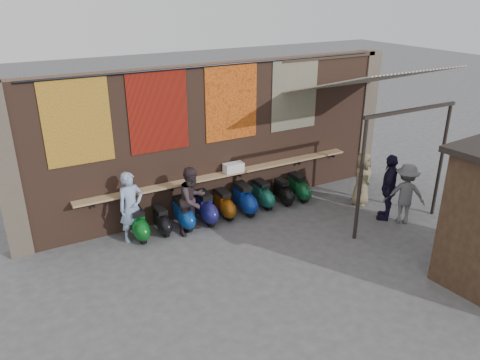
{
  "coord_description": "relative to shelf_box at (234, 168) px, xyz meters",
  "views": [
    {
      "loc": [
        -5.33,
        -8.13,
        5.8
      ],
      "look_at": [
        -0.16,
        1.2,
        1.37
      ],
      "focal_mm": 35.0,
      "sensor_mm": 36.0,
      "label": 1
    }
  ],
  "objects": [
    {
      "name": "awning_header",
      "position": [
        3.24,
        -2.9,
        1.83
      ],
      "size": [
        3.0,
        0.08,
        0.08
      ],
      "primitive_type": "cube",
      "color": "black",
      "rests_on": "awning_post_left"
    },
    {
      "name": "stall_shelf",
      "position": [
        3.35,
        -4.83,
        -0.21
      ],
      "size": [
        2.19,
        0.3,
        0.06
      ],
      "primitive_type": "cube",
      "rotation": [
        0.0,
        0.0,
        0.09
      ],
      "color": "#473321",
      "rests_on": "market_stall"
    },
    {
      "name": "diner_right",
      "position": [
        -1.5,
        -0.63,
        -0.38
      ],
      "size": [
        1.04,
        0.96,
        1.74
      ],
      "primitive_type": "imported",
      "rotation": [
        0.0,
        0.0,
        0.44
      ],
      "color": "#302529",
      "rests_on": "ground"
    },
    {
      "name": "scooter_stool_3",
      "position": [
        -1.03,
        -0.33,
        -0.84
      ],
      "size": [
        0.39,
        0.87,
        0.83
      ],
      "primitive_type": null,
      "color": "navy",
      "rests_on": "ground"
    },
    {
      "name": "tapestry_orange",
      "position": [
        0.04,
        0.18,
        1.75
      ],
      "size": [
        1.5,
        0.02,
        2.0
      ],
      "primitive_type": "cube",
      "color": "orange",
      "rests_on": "brick_wall"
    },
    {
      "name": "tapestry_sun",
      "position": [
        -1.96,
        0.18,
        1.75
      ],
      "size": [
        1.5,
        0.02,
        2.0
      ],
      "primitive_type": "cube",
      "color": "red",
      "rests_on": "brick_wall"
    },
    {
      "name": "tapestry_redgold",
      "position": [
        -3.86,
        0.18,
        1.75
      ],
      "size": [
        1.5,
        0.02,
        2.0
      ],
      "primitive_type": "cube",
      "color": "maroon",
      "rests_on": "brick_wall"
    },
    {
      "name": "hang_rail",
      "position": [
        -0.26,
        0.17,
        2.73
      ],
      "size": [
        9.5,
        0.06,
        0.06
      ],
      "primitive_type": "cylinder",
      "rotation": [
        0.0,
        1.57,
        0.0
      ],
      "color": "black",
      "rests_on": "brick_wall"
    },
    {
      "name": "diner_left",
      "position": [
        -2.96,
        -0.3,
        -0.36
      ],
      "size": [
        0.72,
        0.55,
        1.77
      ],
      "primitive_type": "imported",
      "rotation": [
        0.0,
        0.0,
        0.2
      ],
      "color": "#899DC8",
      "rests_on": "ground"
    },
    {
      "name": "awning_post_right",
      "position": [
        4.64,
        -2.9,
        0.3
      ],
      "size": [
        0.09,
        0.09,
        3.1
      ],
      "primitive_type": "cylinder",
      "color": "black",
      "rests_on": "ground"
    },
    {
      "name": "scooter_stool_1",
      "position": [
        -2.23,
        -0.33,
        -0.91
      ],
      "size": [
        0.32,
        0.71,
        0.67
      ],
      "primitive_type": null,
      "color": "black",
      "rests_on": "ground"
    },
    {
      "name": "scooter_stool_2",
      "position": [
        -1.65,
        -0.32,
        -0.86
      ],
      "size": [
        0.37,
        0.83,
        0.79
      ],
      "primitive_type": null,
      "color": "navy",
      "rests_on": "ground"
    },
    {
      "name": "shopper_tan",
      "position": [
        3.33,
        -1.46,
        -0.48
      ],
      "size": [
        0.9,
        0.8,
        1.55
      ],
      "primitive_type": "imported",
      "rotation": [
        0.0,
        0.0,
        0.51
      ],
      "color": "#7B6D4E",
      "rests_on": "ground"
    },
    {
      "name": "scooter_stool_5",
      "position": [
        0.14,
        -0.35,
        -0.84
      ],
      "size": [
        0.39,
        0.87,
        0.83
      ],
      "primitive_type": null,
      "color": "navy",
      "rests_on": "ground"
    },
    {
      "name": "scooter_stool_8",
      "position": [
        1.95,
        -0.34,
        -0.87
      ],
      "size": [
        0.36,
        0.8,
        0.76
      ],
      "primitive_type": null,
      "color": "#0E4723",
      "rests_on": "ground"
    },
    {
      "name": "brick_wall",
      "position": [
        -0.26,
        0.4,
        0.75
      ],
      "size": [
        10.0,
        0.4,
        4.0
      ],
      "primitive_type": "cube",
      "color": "brown",
      "rests_on": "ground"
    },
    {
      "name": "ground",
      "position": [
        -0.26,
        -2.3,
        -1.25
      ],
      "size": [
        70.0,
        70.0,
        0.0
      ],
      "primitive_type": "plane",
      "color": "#474749",
      "rests_on": "ground"
    },
    {
      "name": "pier_right",
      "position": [
        4.94,
        0.4,
        0.75
      ],
      "size": [
        0.5,
        0.5,
        4.0
      ],
      "primitive_type": "cube",
      "color": "#4C4238",
      "rests_on": "ground"
    },
    {
      "name": "pier_left",
      "position": [
        -5.46,
        0.4,
        0.75
      ],
      "size": [
        0.5,
        0.5,
        4.0
      ],
      "primitive_type": "cube",
      "color": "#4C4238",
      "rests_on": "ground"
    },
    {
      "name": "eating_counter",
      "position": [
        -0.26,
        0.03,
        -0.15
      ],
      "size": [
        8.0,
        0.32,
        0.05
      ],
      "primitive_type": "cube",
      "color": "#9E7A51",
      "rests_on": "brick_wall"
    },
    {
      "name": "scooter_stool_4",
      "position": [
        -0.45,
        -0.3,
        -0.88
      ],
      "size": [
        0.35,
        0.78,
        0.74
      ],
      "primitive_type": null,
      "color": "#84440C",
      "rests_on": "ground"
    },
    {
      "name": "scooter_stool_0",
      "position": [
        -2.84,
        -0.33,
        -0.85
      ],
      "size": [
        0.37,
        0.83,
        0.79
      ],
      "primitive_type": null,
      "color": "#0D5B1B",
      "rests_on": "ground"
    },
    {
      "name": "awning_canvas",
      "position": [
        3.24,
        -1.4,
        2.3
      ],
      "size": [
        3.2,
        3.28,
        0.97
      ],
      "primitive_type": "cube",
      "rotation": [
        -0.28,
        0.0,
        0.0
      ],
      "color": "beige",
      "rests_on": "brick_wall"
    },
    {
      "name": "awning_ledger",
      "position": [
        3.24,
        0.19,
        2.7
      ],
      "size": [
        3.3,
        0.08,
        0.12
      ],
      "primitive_type": "cube",
      "color": "#33261C",
      "rests_on": "brick_wall"
    },
    {
      "name": "tapestry_multi",
      "position": [
        2.04,
        0.18,
        1.75
      ],
      "size": [
        1.5,
        0.02,
        2.0
      ],
      "primitive_type": "cube",
      "color": "#246785",
      "rests_on": "brick_wall"
    },
    {
      "name": "shopper_grey",
      "position": [
        3.54,
        -2.84,
        -0.44
      ],
      "size": [
        1.19,
        1.14,
        1.63
      ],
      "primitive_type": "imported",
      "rotation": [
        0.0,
        0.0,
        2.45
      ],
      "color": "#5D5D62",
      "rests_on": "ground"
    },
    {
      "name": "scooter_stool_7",
      "position": [
        1.42,
        -0.33,
        -0.9
      ],
      "size": [
        0.33,
        0.73,
        0.69
      ],
      "primitive_type": null,
      "color": "black",
      "rests_on": "ground"
    },
    {
      "name": "scooter_stool_6",
      "position": [
        0.79,
        -0.26,
        -0.88
      ],
      "size": [
        0.36,
        0.79,
        0.75
      ],
      "primitive_type": null,
      "color": "#175F4C",
      "rests_on": "ground"
    },
    {
      "name": "awning_post_left",
      "position": [
        1.84,
        -2.9,
        0.3
      ],
      "size": [
        0.09,
        0.09,
        3.1
      ],
      "primitive_type": "cylinder",
      "color": "black",
      "rests_on": "ground"
    },
    {
      "name": "shopper_navy",
      "position": [
        3.32,
        -2.46,
        -0.35
      ],
      "size": [
        1.11,
        1.0,
        1.81
      ],
      "primitive_type": "imported",
      "rotation": [
        0.0,
        0.0,
        3.81
      ],
      "color": "black",
      "rests_on": "ground"
    },
    {
      "name": "stall_sign",
      "position": [
        3.35,
        -4.83,
        0.82
      ],
      "size": [
        1.2,
        0.15,
        0.5
      ],
      "primitive_type": "cube",
      "rotation": [
        0.0,
        0.0,
        0.09
      ],
      "color": "gold",
      "rests_on": "market_stall"
    },
    {
      "name": "shelf_box",
      "position": [
        0.0,
        0.0,
        0.0
      ],
      "size": [
        0.54,
        0.27,
        0.25
      ],
      "primitive_type": "cube",
      "color": "white",
      "rests_on": "eating_counter"
    }
  ]
}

